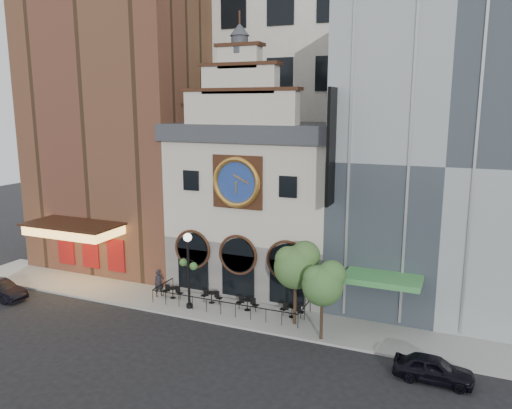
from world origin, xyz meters
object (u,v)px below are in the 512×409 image
object	(u,v)px
car_left	(0,290)
tree_right	(323,282)
bistro_1	(212,297)
car_right	(433,369)
lamppost	(188,262)
tree_left	(296,264)
pedestrian	(159,283)
bistro_3	(292,310)
bistro_0	(173,292)
bistro_2	(247,304)

from	to	relation	value
car_left	tree_right	bearing A→B (deg)	-81.43
bistro_1	car_right	distance (m)	15.43
lamppost	tree_left	bearing A→B (deg)	25.92
pedestrian	lamppost	xyz separation A→B (m)	(3.06, -0.99, 2.26)
bistro_1	bistro_3	size ratio (longest dim) A/B	1.00
bistro_3	car_right	distance (m)	9.86
bistro_3	bistro_0	bearing A→B (deg)	-178.72
bistro_0	lamppost	world-z (taller)	lamppost
pedestrian	tree_right	world-z (taller)	tree_right
bistro_1	tree_right	bearing A→B (deg)	-14.89
bistro_0	tree_left	size ratio (longest dim) A/B	0.30
car_right	pedestrian	xyz separation A→B (m)	(-18.86, 3.96, 0.45)
bistro_1	car_right	xyz separation A→B (m)	(14.81, -4.30, 0.05)
bistro_2	pedestrian	distance (m)	6.86
car_right	lamppost	distance (m)	16.30
bistro_2	car_right	xyz separation A→B (m)	(12.02, -4.12, 0.05)
pedestrian	tree_left	bearing A→B (deg)	-56.27
bistro_3	tree_right	bearing A→B (deg)	-39.95
bistro_2	tree_left	xyz separation A→B (m)	(3.64, -0.73, 3.45)
lamppost	pedestrian	bearing A→B (deg)	-175.24
lamppost	tree_right	distance (m)	9.54
car_right	lamppost	bearing A→B (deg)	80.49
bistro_2	lamppost	size ratio (longest dim) A/B	0.30
tree_left	tree_right	size ratio (longest dim) A/B	1.12
bistro_2	tree_right	xyz separation A→B (m)	(5.72, -2.08, 3.02)
tree_left	bistro_3	bearing A→B (deg)	122.41
car_right	tree_left	xyz separation A→B (m)	(-8.38, 3.39, 3.40)
bistro_0	bistro_2	world-z (taller)	same
tree_left	bistro_2	bearing A→B (deg)	168.66
bistro_1	tree_left	world-z (taller)	tree_left
car_right	bistro_2	bearing A→B (deg)	72.22
lamppost	bistro_1	bearing A→B (deg)	76.20
bistro_2	pedestrian	xyz separation A→B (m)	(-6.84, -0.16, 0.50)
bistro_3	lamppost	size ratio (longest dim) A/B	0.30
car_left	bistro_2	bearing A→B (deg)	-72.67
bistro_2	lamppost	bearing A→B (deg)	-163.07
tree_right	car_right	bearing A→B (deg)	-17.92
bistro_1	lamppost	xyz separation A→B (m)	(-0.99, -1.33, 2.76)
bistro_0	lamppost	size ratio (longest dim) A/B	0.30
bistro_0	bistro_3	size ratio (longest dim) A/B	1.00
tree_left	tree_right	xyz separation A→B (m)	(2.08, -1.35, -0.43)
bistro_1	tree_right	xyz separation A→B (m)	(8.51, -2.26, 3.02)
car_right	pedestrian	size ratio (longest dim) A/B	2.02
tree_right	bistro_1	bearing A→B (deg)	165.11
pedestrian	tree_right	xyz separation A→B (m)	(12.56, -1.92, 2.52)
bistro_3	car_right	bearing A→B (deg)	-25.35
pedestrian	tree_right	size ratio (longest dim) A/B	0.41
car_right	car_left	size ratio (longest dim) A/B	0.95
bistro_0	pedestrian	world-z (taller)	pedestrian
bistro_3	car_left	distance (m)	20.90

